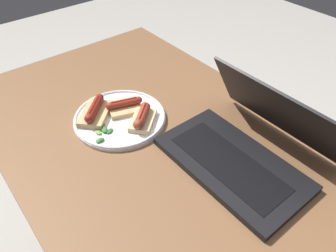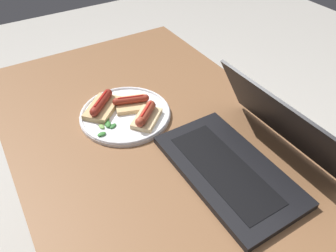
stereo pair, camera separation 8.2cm
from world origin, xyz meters
name	(u,v)px [view 2 (the right image)]	position (x,y,z in m)	size (l,w,h in m)	color
desk	(172,170)	(0.00, 0.00, 0.70)	(1.32, 0.74, 0.77)	brown
laptop	(243,155)	(0.13, 0.12, 0.80)	(0.37, 0.30, 0.19)	black
plate	(125,114)	(-0.19, -0.04, 0.77)	(0.26, 0.26, 0.02)	silver
sausage_toast_left	(131,103)	(-0.22, -0.01, 0.79)	(0.10, 0.11, 0.04)	tan
sausage_toast_middle	(102,106)	(-0.24, -0.09, 0.79)	(0.13, 0.13, 0.04)	tan
sausage_toast_right	(146,116)	(-0.13, 0.00, 0.79)	(0.11, 0.11, 0.04)	#D6B784
salad_pile	(106,125)	(-0.17, -0.11, 0.78)	(0.07, 0.07, 0.01)	#4C8E3D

